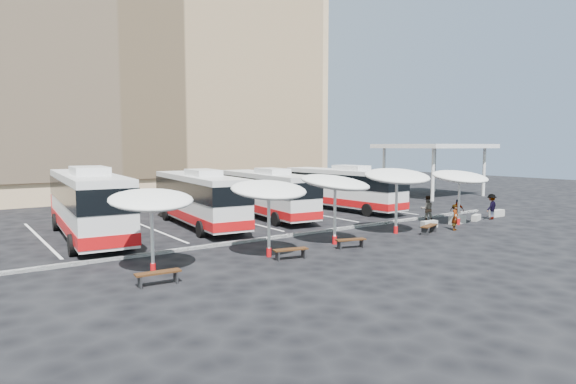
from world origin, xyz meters
TOP-DOWN VIEW (x-y plane):
  - ground at (0.00, 0.00)m, footprint 120.00×120.00m
  - sandstone_building at (0.00, 31.87)m, footprint 42.00×18.25m
  - service_canopy at (24.00, 10.00)m, footprint 10.00×8.00m
  - curb_divider at (0.00, 0.50)m, footprint 34.00×0.25m
  - bay_lines at (0.00, 8.00)m, footprint 24.15×12.00m
  - bus_0 at (-9.85, 6.40)m, footprint 3.66×12.59m
  - bus_1 at (-3.22, 6.73)m, footprint 3.53×11.49m
  - bus_2 at (2.21, 7.34)m, footprint 3.45×11.17m
  - bus_3 at (9.27, 7.30)m, footprint 3.11×11.26m
  - sunshade_0 at (-9.51, -2.55)m, footprint 3.72×3.76m
  - sunshade_1 at (-4.26, -2.89)m, footprint 3.88×3.91m
  - sunshade_2 at (0.02, -2.48)m, footprint 4.66×4.68m
  - sunshade_3 at (4.86, -2.24)m, footprint 4.85×4.87m
  - sunshade_4 at (10.46, -2.44)m, footprint 4.12×4.16m
  - wood_bench_0 at (-9.96, -4.33)m, footprint 1.65×0.55m
  - wood_bench_1 at (-3.75, -3.87)m, footprint 1.62×0.75m
  - wood_bench_2 at (-0.01, -3.71)m, footprint 1.57×0.82m
  - wood_bench_3 at (6.38, -3.37)m, footprint 1.66×0.90m
  - conc_bench_0 at (8.08, -2.05)m, footprint 1.15×0.47m
  - conc_bench_1 at (10.73, -2.18)m, footprint 1.36×0.51m
  - conc_bench_2 at (12.91, -2.10)m, footprint 1.13×0.67m
  - conc_bench_3 at (15.77, -1.87)m, footprint 1.29×0.45m
  - passenger_0 at (8.54, -3.53)m, footprint 0.66×0.56m
  - passenger_1 at (9.75, -0.58)m, footprint 1.07×1.03m
  - passenger_2 at (11.27, -1.76)m, footprint 0.93×0.84m
  - passenger_3 at (14.24, -2.36)m, footprint 1.22×0.83m

SIDE VIEW (x-z plane):
  - ground at x=0.00m, z-range 0.00..0.00m
  - bay_lines at x=0.00m, z-range 0.00..0.01m
  - curb_divider at x=0.00m, z-range 0.00..0.15m
  - conc_bench_2 at x=12.91m, z-range 0.00..0.40m
  - conc_bench_0 at x=8.08m, z-range 0.00..0.42m
  - conc_bench_3 at x=15.77m, z-range 0.00..0.48m
  - conc_bench_1 at x=10.73m, z-range 0.00..0.50m
  - wood_bench_2 at x=-0.01m, z-range 0.12..0.59m
  - wood_bench_1 at x=-3.75m, z-range 0.13..0.61m
  - wood_bench_3 at x=6.38m, z-range 0.13..0.62m
  - wood_bench_0 at x=-9.96m, z-range 0.13..0.63m
  - passenger_2 at x=11.27m, z-range 0.00..1.52m
  - passenger_0 at x=8.54m, z-range 0.00..1.55m
  - passenger_1 at x=9.75m, z-range 0.00..1.74m
  - passenger_3 at x=14.24m, z-range 0.00..1.76m
  - bus_2 at x=2.21m, z-range 0.04..3.53m
  - bus_3 at x=9.27m, z-range 0.04..3.57m
  - bus_1 at x=-3.22m, z-range 0.04..3.63m
  - bus_0 at x=-9.85m, z-range 0.04..3.98m
  - sunshade_0 at x=-9.51m, z-range 1.19..4.60m
  - sunshade_1 at x=-4.26m, z-range 1.25..4.82m
  - sunshade_4 at x=10.46m, z-range 1.25..4.84m
  - sunshade_2 at x=0.02m, z-range 1.29..4.99m
  - sunshade_3 at x=4.86m, z-range 1.35..5.21m
  - service_canopy at x=24.00m, z-range 2.27..7.47m
  - sandstone_building at x=0.00m, z-range -2.17..27.43m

